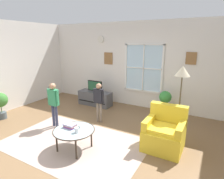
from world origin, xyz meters
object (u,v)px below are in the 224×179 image
Objects in this scene: remote_near_cup at (78,128)px; tv_stand at (95,98)px; remote_near_books at (77,130)px; person_green_shirt at (54,100)px; coffee_table at (74,131)px; potted_plant_by_window at (165,104)px; armchair at (164,133)px; television at (95,86)px; cup at (77,130)px; book_stack at (70,125)px; potted_plant_corner at (0,102)px; person_black_shirt at (99,98)px; floor_lamp at (182,78)px.

tv_stand is at bearing 117.00° from remote_near_cup.
person_green_shirt is at bearing 154.52° from remote_near_books.
coffee_table is 1.11× the size of potted_plant_by_window.
armchair reaches higher than tv_stand.
television is 0.47× the size of person_green_shirt.
cup reaches higher than coffee_table.
book_stack is 0.29m from cup.
potted_plant_corner is at bearing -126.03° from tv_stand.
coffee_table is at bearing -4.07° from potted_plant_corner.
television reaches higher than potted_plant_corner.
potted_plant_corner is (-2.86, 0.13, 0.05)m from remote_near_cup.
person_black_shirt is at bearing -138.40° from potted_plant_by_window.
person_black_shirt is (-0.42, 1.43, 0.19)m from cup.
book_stack is at bearing -140.48° from floor_lamp.
coffee_table is 1.43m from person_black_shirt.
person_green_shirt is at bearing 12.28° from potted_plant_corner.
potted_plant_by_window reaches higher than remote_near_books.
television is 3.14m from armchair.
coffee_table is at bearing -123.70° from remote_near_cup.
armchair is at bearing 9.77° from potted_plant_corner.
tv_stand is 1.53× the size of potted_plant_by_window.
person_green_shirt reaches higher than book_stack.
potted_plant_corner is at bearing -148.28° from potted_plant_by_window.
armchair is 1.94m from person_black_shirt.
tv_stand is 10.75× the size of cup.
remote_near_cup is (0.05, 0.07, 0.03)m from coffee_table.
person_green_shirt is (0.05, -1.89, 0.05)m from television.
television is at bearing 163.01° from floor_lamp.
potted_plant_corner reaches higher than cup.
remote_near_cup is 2.80m from potted_plant_by_window.
coffee_table is 0.09m from remote_near_cup.
cup is 2.90m from potted_plant_by_window.
person_black_shirt reaches higher than television.
coffee_table is 2.82m from potted_plant_corner.
person_black_shirt is 1.43× the size of potted_plant_by_window.
remote_near_cup is 2.87m from potted_plant_corner.
potted_plant_by_window is at bearing 66.60° from coffee_table.
potted_plant_corner reaches higher than tv_stand.
potted_plant_corner is (-2.82, 0.20, 0.09)m from coffee_table.
person_black_shirt is at bearing -51.18° from television.
cup is 0.10× the size of person_black_shirt.
cup reaches higher than remote_near_cup.
coffee_table is 5.98× the size of remote_near_books.
floor_lamp is (2.88, -0.88, 1.13)m from tv_stand.
coffee_table is 0.09m from remote_near_books.
cup is at bearing -110.71° from potted_plant_by_window.
tv_stand is at bearing 113.06° from book_stack.
armchair is 1.04× the size of coffee_table.
person_green_shirt reaches higher than armchair.
armchair is 1.84m from coffee_table.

